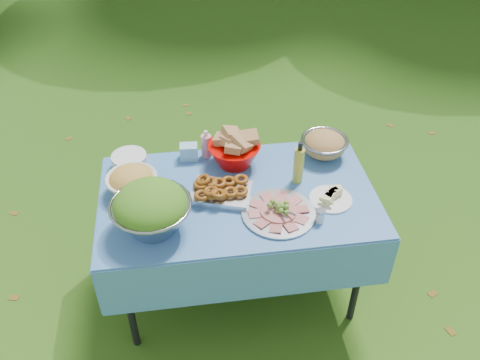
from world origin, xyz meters
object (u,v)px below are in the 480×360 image
Objects in this scene: picnic_table at (238,244)px; charcuterie_platter at (279,208)px; oil_bottle at (299,162)px; plate_stack at (130,161)px; bread_bowl at (234,149)px; salad_bowl at (151,209)px; pasta_bowl_steel at (324,144)px.

picnic_table is 3.87× the size of charcuterie_platter.
oil_bottle is at bearing 57.97° from charcuterie_platter.
charcuterie_platter is at bearing -122.03° from oil_bottle.
picnic_table is at bearing -29.34° from plate_stack.
picnic_table is at bearing -93.44° from bread_bowl.
picnic_table is at bearing -168.80° from oil_bottle.
salad_bowl reaches higher than plate_stack.
oil_bottle is at bearing -15.66° from plate_stack.
oil_bottle is (0.78, 0.26, -0.00)m from salad_bowl.
pasta_bowl_steel is 0.71× the size of charcuterie_platter.
bread_bowl is (0.59, -0.05, 0.06)m from plate_stack.
pasta_bowl_steel is (1.11, -0.04, 0.03)m from plate_stack.
charcuterie_platter is at bearing 1.50° from salad_bowl.
pasta_bowl_steel is at bearing 46.92° from oil_bottle.
bread_bowl is (0.46, 0.47, -0.03)m from salad_bowl.
salad_bowl is 0.82m from oil_bottle.
salad_bowl is 1.54× the size of oil_bottle.
pasta_bowl_steel is (0.99, 0.48, -0.06)m from salad_bowl.
bread_bowl is 1.16× the size of oil_bottle.
plate_stack is at bearing 178.15° from pasta_bowl_steel.
plate_stack is 0.73× the size of pasta_bowl_steel.
picnic_table is 0.70m from salad_bowl.
pasta_bowl_steel is at bearing 52.36° from charcuterie_platter.
oil_bottle is at bearing 11.20° from picnic_table.
oil_bottle is at bearing -32.28° from bread_bowl.
oil_bottle reaches higher than picnic_table.
charcuterie_platter reaches higher than picnic_table.
picnic_table is 0.76m from pasta_bowl_steel.
pasta_bowl_steel is 0.59m from charcuterie_platter.
pasta_bowl_steel reaches higher than picnic_table.
salad_bowl is 1.32× the size of bread_bowl.
charcuterie_platter is (0.63, 0.02, -0.09)m from salad_bowl.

